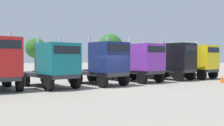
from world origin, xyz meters
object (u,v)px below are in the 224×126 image
at_px(semi_truck_black, 176,61).
at_px(semi_truck_navy, 105,63).
at_px(semi_truck_teal, 54,65).
at_px(semi_truck_purple, 142,62).
at_px(semi_truck_yellow, 198,61).
at_px(traffic_cone_near, 222,79).

bearing_deg(semi_truck_black, semi_truck_navy, -97.07).
height_order(semi_truck_teal, semi_truck_purple, semi_truck_purple).
bearing_deg(semi_truck_yellow, traffic_cone_near, -28.75).
xyz_separation_m(semi_truck_purple, semi_truck_black, (4.46, 0.15, 0.12)).
distance_m(semi_truck_navy, semi_truck_yellow, 12.40).
xyz_separation_m(semi_truck_teal, semi_truck_yellow, (16.62, 0.44, 0.14)).
xyz_separation_m(semi_truck_navy, traffic_cone_near, (10.66, -3.49, -1.55)).
relative_size(semi_truck_navy, semi_truck_yellow, 1.02).
xyz_separation_m(semi_truck_purple, traffic_cone_near, (6.28, -4.02, -1.55)).
bearing_deg(traffic_cone_near, semi_truck_black, 113.55).
distance_m(semi_truck_teal, traffic_cone_near, 15.43).
relative_size(semi_truck_teal, traffic_cone_near, 9.43).
xyz_separation_m(semi_truck_navy, semi_truck_purple, (4.38, 0.53, -0.00)).
xyz_separation_m(semi_truck_black, traffic_cone_near, (1.82, -4.17, -1.67)).
height_order(semi_truck_black, traffic_cone_near, semi_truck_black).
relative_size(semi_truck_black, semi_truck_yellow, 0.98).
bearing_deg(semi_truck_navy, semi_truck_yellow, 84.92).
xyz_separation_m(semi_truck_purple, semi_truck_yellow, (7.99, 0.18, 0.04)).
relative_size(semi_truck_navy, semi_truck_black, 1.04).
height_order(semi_truck_navy, semi_truck_purple, semi_truck_purple).
height_order(semi_truck_teal, semi_truck_yellow, semi_truck_yellow).
distance_m(semi_truck_teal, semi_truck_yellow, 16.62).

